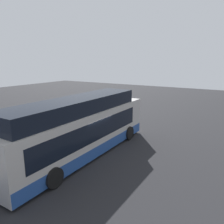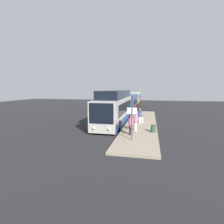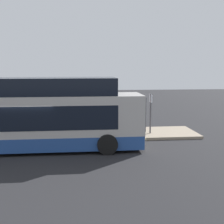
% 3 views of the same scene
% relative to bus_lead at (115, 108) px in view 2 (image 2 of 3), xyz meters
% --- Properties ---
extents(ground, '(80.00, 80.00, 0.00)m').
position_rel_bus_lead_xyz_m(ground, '(0.32, -0.15, -1.71)').
color(ground, '#232326').
extents(platform, '(20.00, 3.28, 0.17)m').
position_rel_bus_lead_xyz_m(platform, '(0.32, 3.09, -1.63)').
color(platform, gray).
rests_on(platform, ground).
extents(bus_lead, '(12.20, 2.73, 3.81)m').
position_rel_bus_lead_xyz_m(bus_lead, '(0.00, 0.00, 0.00)').
color(bus_lead, '#B2ADA8').
rests_on(bus_lead, ground).
extents(bus_second, '(10.57, 2.90, 2.88)m').
position_rel_bus_lead_xyz_m(bus_second, '(-13.05, 0.00, -0.28)').
color(bus_second, '#33518C').
rests_on(bus_second, ground).
extents(bus_third, '(11.00, 2.75, 2.91)m').
position_rel_bus_lead_xyz_m(bus_third, '(-25.89, 0.00, -0.26)').
color(bus_third, silver).
rests_on(bus_third, ground).
extents(passenger_boarding, '(0.60, 0.44, 1.65)m').
position_rel_bus_lead_xyz_m(passenger_boarding, '(0.72, 2.94, -0.66)').
color(passenger_boarding, silver).
rests_on(passenger_boarding, platform).
extents(passenger_waiting, '(0.62, 0.67, 1.75)m').
position_rel_bus_lead_xyz_m(passenger_waiting, '(4.26, 2.74, -0.61)').
color(passenger_waiting, silver).
rests_on(passenger_waiting, platform).
extents(passenger_with_bags, '(0.69, 0.55, 1.66)m').
position_rel_bus_lead_xyz_m(passenger_with_bags, '(5.89, 2.51, -0.67)').
color(passenger_with_bags, '#2D2D33').
rests_on(passenger_with_bags, platform).
extents(suitcase, '(0.35, 0.21, 0.88)m').
position_rel_bus_lead_xyz_m(suitcase, '(0.18, 3.21, -1.23)').
color(suitcase, beige).
rests_on(suitcase, platform).
extents(sign_post, '(0.10, 0.73, 2.52)m').
position_rel_bus_lead_xyz_m(sign_post, '(7.30, 2.72, 0.07)').
color(sign_post, '#4C4C51').
rests_on(sign_post, platform).
extents(trash_bin, '(0.44, 0.44, 0.65)m').
position_rel_bus_lead_xyz_m(trash_bin, '(4.54, 4.35, -1.22)').
color(trash_bin, '#2D4C33').
rests_on(trash_bin, platform).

